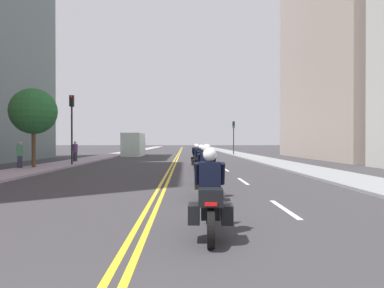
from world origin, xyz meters
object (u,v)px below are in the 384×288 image
at_px(motorcycle_2, 204,168).
at_px(street_tree_0, 34,111).
at_px(pedestrian_1, 75,152).
at_px(parked_truck, 134,146).
at_px(motorcycle_3, 201,162).
at_px(motorcycle_0, 210,200).
at_px(motorcycle_5, 196,157).
at_px(motorcycle_1, 207,177).
at_px(traffic_light_far, 234,132).
at_px(pedestrian_0, 20,155).
at_px(motorcycle_4, 197,159).
at_px(traffic_light_near, 72,117).

relative_size(motorcycle_2, street_tree_0, 0.45).
distance_m(pedestrian_1, parked_truck, 13.76).
distance_m(motorcycle_2, motorcycle_3, 3.53).
bearing_deg(motorcycle_2, parked_truck, 103.53).
xyz_separation_m(motorcycle_0, motorcycle_5, (0.36, 18.12, -0.01)).
bearing_deg(street_tree_0, motorcycle_0, -56.39).
distance_m(motorcycle_2, motorcycle_5, 10.56).
relative_size(motorcycle_1, motorcycle_3, 0.97).
distance_m(motorcycle_5, traffic_light_far, 19.69).
relative_size(motorcycle_5, traffic_light_far, 0.48).
relative_size(motorcycle_0, traffic_light_far, 0.51).
bearing_deg(motorcycle_2, motorcycle_5, 88.94).
bearing_deg(parked_truck, motorcycle_1, -77.34).
relative_size(motorcycle_0, motorcycle_3, 0.99).
xyz_separation_m(motorcycle_3, pedestrian_0, (-11.09, 3.53, 0.25)).
xyz_separation_m(motorcycle_4, motorcycle_5, (0.05, 3.99, -0.01)).
relative_size(motorcycle_1, traffic_light_far, 0.50).
relative_size(motorcycle_1, motorcycle_5, 1.04).
bearing_deg(pedestrian_1, motorcycle_3, 64.86).
distance_m(motorcycle_0, street_tree_0, 18.56).
bearing_deg(parked_truck, motorcycle_3, -73.39).
xyz_separation_m(motorcycle_0, traffic_light_far, (5.92, 36.86, 2.40)).
bearing_deg(motorcycle_4, motorcycle_2, -90.43).
distance_m(motorcycle_1, motorcycle_5, 14.11).
xyz_separation_m(motorcycle_2, motorcycle_4, (-0.02, 6.58, -0.00)).
xyz_separation_m(motorcycle_4, traffic_light_near, (-8.88, 3.62, 2.83)).
xyz_separation_m(motorcycle_1, pedestrian_0, (-10.91, 10.61, 0.25)).
distance_m(motorcycle_4, street_tree_0, 10.94).
height_order(motorcycle_4, traffic_light_near, traffic_light_near).
bearing_deg(traffic_light_near, motorcycle_3, -36.67).
bearing_deg(motorcycle_0, parked_truck, 104.07).
xyz_separation_m(pedestrian_0, pedestrian_1, (1.10, 7.00, 0.01)).
height_order(motorcycle_0, motorcycle_1, motorcycle_1).
bearing_deg(traffic_light_near, motorcycle_1, -57.44).
bearing_deg(motorcycle_1, street_tree_0, 133.66).
bearing_deg(motorcycle_2, motorcycle_3, 88.19).
bearing_deg(motorcycle_0, motorcycle_2, 90.56).
xyz_separation_m(traffic_light_far, pedestrian_0, (-16.62, -22.24, -2.14)).
bearing_deg(motorcycle_5, motorcycle_0, -91.10).
height_order(motorcycle_5, traffic_light_far, traffic_light_far).
xyz_separation_m(motorcycle_3, traffic_light_near, (-8.96, 6.67, 2.83)).
height_order(motorcycle_2, motorcycle_5, motorcycle_2).
distance_m(motorcycle_0, motorcycle_4, 14.14).
height_order(street_tree_0, parked_truck, street_tree_0).
distance_m(motorcycle_5, street_tree_0, 11.30).
height_order(motorcycle_3, traffic_light_far, traffic_light_far).
distance_m(traffic_light_far, parked_truck, 12.93).
bearing_deg(motorcycle_2, motorcycle_0, -93.54).
distance_m(motorcycle_4, motorcycle_5, 3.99).
relative_size(motorcycle_2, parked_truck, 0.36).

